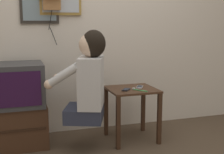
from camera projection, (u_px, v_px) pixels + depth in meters
The scene contains 9 objects.
wall_back at pixel (92, 21), 3.57m from camera, with size 6.80×0.05×2.55m.
side_table at pixel (132, 100), 3.33m from camera, with size 0.50×0.48×0.57m.
person at pixel (89, 78), 3.02m from camera, with size 0.63×0.55×0.89m.
tv_stand at pixel (19, 125), 3.20m from camera, with size 0.56×0.47×0.43m.
television at pixel (20, 85), 3.12m from camera, with size 0.47×0.48×0.43m.
framed_picture at pixel (39, 2), 3.32m from camera, with size 0.41×0.03×0.46m.
cell_phone_held at pixel (126, 90), 3.23m from camera, with size 0.12×0.13×0.01m.
cell_phone_spare at pixel (140, 87), 3.36m from camera, with size 0.12×0.14×0.01m.
toothbrush at pixel (139, 90), 3.21m from camera, with size 0.11×0.15×0.02m.
Camera 1 is at (-0.88, -2.41, 1.26)m, focal length 50.00 mm.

